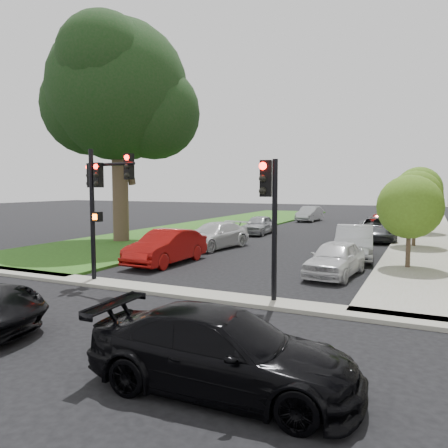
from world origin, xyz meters
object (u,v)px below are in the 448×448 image
at_px(small_tree_c, 419,189).
at_px(car_parked_6, 215,236).
at_px(car_parked_5, 166,247).
at_px(eucalyptus, 117,91).
at_px(car_parked_3, 380,222).
at_px(car_parked_1, 354,242).
at_px(car_parked_0, 335,258).
at_px(car_parked_7, 259,225).
at_px(car_cross_far, 222,351).
at_px(small_tree_a, 410,207).
at_px(traffic_signal_main, 101,191).
at_px(car_parked_9, 309,214).
at_px(car_parked_2, 377,229).
at_px(small_tree_b, 415,197).
at_px(traffic_signal_secondary, 270,204).

bearing_deg(small_tree_c, car_parked_6, -127.77).
bearing_deg(car_parked_5, eucalyptus, 143.74).
bearing_deg(car_parked_3, car_parked_5, -114.99).
bearing_deg(car_parked_1, car_parked_6, 171.38).
bearing_deg(car_parked_6, eucalyptus, -168.49).
bearing_deg(car_parked_3, car_parked_0, -94.22).
relative_size(car_parked_6, car_parked_7, 1.23).
bearing_deg(car_cross_far, small_tree_a, -12.54).
distance_m(traffic_signal_main, car_parked_9, 29.71).
xyz_separation_m(eucalyptus, car_parked_3, (13.52, 14.11, -8.28)).
bearing_deg(car_parked_1, car_cross_far, -96.79).
bearing_deg(car_parked_0, car_parked_9, 111.73).
xyz_separation_m(traffic_signal_main, car_parked_0, (7.19, 4.72, -2.57)).
bearing_deg(car_cross_far, traffic_signal_main, 50.73).
bearing_deg(car_parked_2, small_tree_c, 62.97).
bearing_deg(car_parked_0, eucalyptus, 167.43).
height_order(small_tree_a, car_parked_1, small_tree_a).
relative_size(traffic_signal_main, car_parked_2, 0.90).
bearing_deg(car_parked_6, car_parked_0, -21.84).
height_order(car_parked_0, car_parked_5, car_parked_5).
height_order(car_parked_2, car_parked_5, car_parked_5).
height_order(small_tree_b, car_parked_9, small_tree_b).
bearing_deg(car_parked_9, car_cross_far, -74.38).
height_order(small_tree_b, car_parked_7, small_tree_b).
bearing_deg(car_parked_5, car_parked_6, 93.67).
distance_m(car_cross_far, car_parked_1, 14.68).
relative_size(car_parked_1, car_parked_7, 1.20).
height_order(small_tree_b, car_parked_5, small_tree_b).
xyz_separation_m(eucalyptus, small_tree_c, (16.16, 12.90, -5.80)).
distance_m(small_tree_b, car_parked_5, 14.07).
distance_m(car_cross_far, car_parked_0, 10.25).
bearing_deg(traffic_signal_main, car_parked_1, 51.75).
relative_size(traffic_signal_main, car_parked_0, 1.19).
xyz_separation_m(small_tree_a, traffic_signal_main, (-9.63, -7.18, 0.67)).
height_order(traffic_signal_secondary, car_parked_9, traffic_signal_secondary).
bearing_deg(small_tree_b, eucalyptus, -162.77).
bearing_deg(car_cross_far, eucalyptus, 41.07).
relative_size(small_tree_a, traffic_signal_main, 0.82).
bearing_deg(small_tree_a, traffic_signal_secondary, -115.37).
relative_size(traffic_signal_main, car_cross_far, 1.01).
relative_size(traffic_signal_secondary, car_cross_far, 0.90).
height_order(traffic_signal_secondary, car_parked_2, traffic_signal_secondary).
xyz_separation_m(traffic_signal_main, car_cross_far, (7.31, -5.52, -2.56)).
distance_m(small_tree_c, car_parked_5, 20.48).
xyz_separation_m(small_tree_a, car_parked_9, (-9.71, 22.42, -1.86)).
bearing_deg(car_parked_7, car_parked_2, -1.60).
relative_size(car_parked_5, car_parked_6, 0.94).
height_order(small_tree_a, traffic_signal_secondary, traffic_signal_secondary).
bearing_deg(small_tree_a, car_parked_9, 113.43).
distance_m(car_parked_1, car_parked_2, 7.65).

